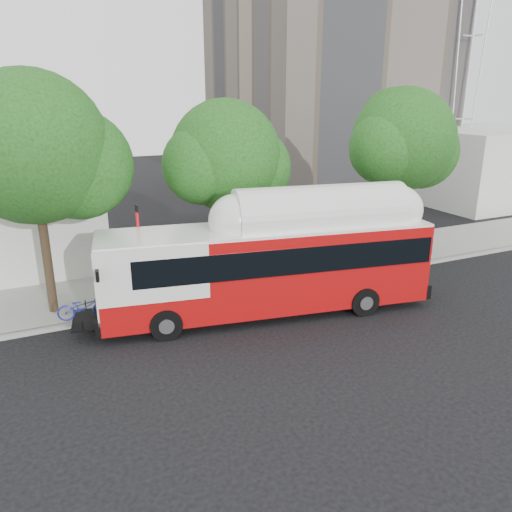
{
  "coord_description": "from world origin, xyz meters",
  "views": [
    {
      "loc": [
        -9.38,
        -15.35,
        8.75
      ],
      "look_at": [
        -0.87,
        3.0,
        2.17
      ],
      "focal_mm": 35.0,
      "sensor_mm": 36.0,
      "label": 1
    }
  ],
  "objects": [
    {
      "name": "red_curb_segment",
      "position": [
        -3.0,
        3.9,
        0.08
      ],
      "size": [
        10.0,
        0.32,
        0.16
      ],
      "primitive_type": "cube",
      "color": "maroon",
      "rests_on": "ground"
    },
    {
      "name": "street_tree_left",
      "position": [
        -8.53,
        5.56,
        6.6
      ],
      "size": [
        6.67,
        5.8,
        9.74
      ],
      "color": "#2D2116",
      "rests_on": "ground"
    },
    {
      "name": "sidewalk",
      "position": [
        0.0,
        6.5,
        0.07
      ],
      "size": [
        60.0,
        5.0,
        0.15
      ],
      "primitive_type": "cube",
      "color": "gray",
      "rests_on": "ground"
    },
    {
      "name": "street_tree_right",
      "position": [
        9.44,
        5.86,
        6.26
      ],
      "size": [
        6.21,
        5.4,
        9.18
      ],
      "color": "#2D2116",
      "rests_on": "ground"
    },
    {
      "name": "curb_strip",
      "position": [
        0.0,
        3.9,
        0.07
      ],
      "size": [
        60.0,
        0.3,
        0.15
      ],
      "primitive_type": "cube",
      "color": "gray",
      "rests_on": "ground"
    },
    {
      "name": "street_tree_mid",
      "position": [
        -0.59,
        6.06,
        5.91
      ],
      "size": [
        5.75,
        5.0,
        8.62
      ],
      "color": "#2D2116",
      "rests_on": "ground"
    },
    {
      "name": "horizon_block",
      "position": [
        30.0,
        16.0,
        3.0
      ],
      "size": [
        20.0,
        12.0,
        6.0
      ],
      "primitive_type": "cube",
      "color": "silver",
      "rests_on": "ground"
    },
    {
      "name": "signal_pole",
      "position": [
        -5.54,
        4.14,
        2.36
      ],
      "size": [
        0.13,
        0.43,
        4.59
      ],
      "color": "red",
      "rests_on": "ground"
    },
    {
      "name": "ground",
      "position": [
        0.0,
        0.0,
        0.0
      ],
      "size": [
        120.0,
        120.0,
        0.0
      ],
      "primitive_type": "plane",
      "color": "black",
      "rests_on": "ground"
    },
    {
      "name": "transit_bus",
      "position": [
        -0.75,
        1.9,
        1.98
      ],
      "size": [
        14.58,
        5.05,
        4.25
      ],
      "rotation": [
        0.0,
        0.0,
        -0.16
      ],
      "color": "#AC0B0C",
      "rests_on": "ground"
    }
  ]
}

